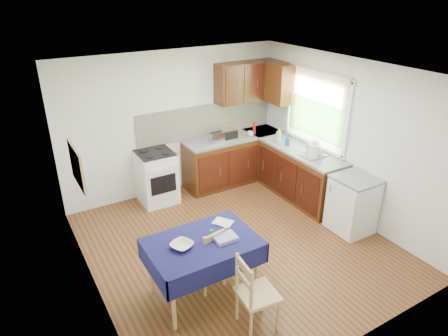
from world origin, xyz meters
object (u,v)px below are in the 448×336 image
chair_near (254,292)px  kettle (315,150)px  dish_rack (314,154)px  dining_table (203,249)px  toaster (216,137)px  sandwich_press (228,133)px  chair_far (209,256)px

chair_near → kettle: size_ratio=3.05×
chair_near → dish_rack: bearing=-47.5°
kettle → dish_rack: bearing=51.8°
dish_rack → dining_table: bearing=-138.9°
toaster → sandwich_press: size_ratio=0.92×
dining_table → chair_far: size_ratio=1.47×
toaster → dish_rack: bearing=-31.6°
dining_table → dish_rack: (2.60, 1.02, 0.26)m
chair_near → dish_rack: dish_rack is taller
dish_rack → sandwich_press: bearing=137.9°
dining_table → toaster: toaster is taller
kettle → sandwich_press: bearing=115.9°
sandwich_press → kettle: 1.67m
toaster → sandwich_press: (0.29, 0.09, -0.01)m
dish_rack → toaster: bearing=148.0°
dining_table → toaster: size_ratio=4.87×
chair_near → kettle: bearing=-47.9°
dining_table → toaster: (1.53, 2.36, 0.33)m
toaster → dish_rack: (1.06, -1.35, -0.07)m
chair_far → sandwich_press: bearing=-136.0°
chair_far → dish_rack: dish_rack is taller
chair_near → kettle: 2.92m
chair_near → sandwich_press: 3.60m
chair_far → toaster: bearing=-132.1°
chair_far → chair_near: chair_near is taller
chair_far → kettle: bearing=-170.7°
sandwich_press → toaster: bearing=-150.6°
dish_rack → kettle: bearing=-108.6°
sandwich_press → dish_rack: 1.63m
dining_table → chair_near: size_ratio=1.39×
dish_rack → chair_far: bearing=-139.7°
dining_table → chair_near: 0.79m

